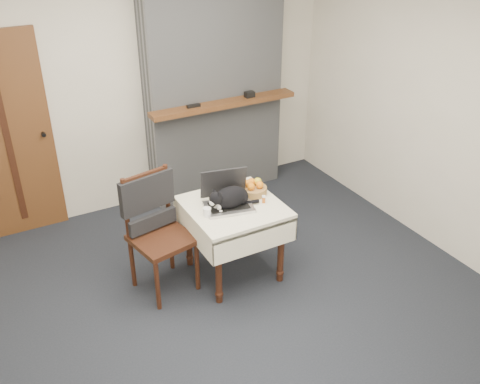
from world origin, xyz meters
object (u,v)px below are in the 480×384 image
object	(u,v)px
door	(7,139)
laptop	(227,197)
side_table	(234,216)
pill_bottle	(264,199)
fruit_basket	(254,188)
chair	(154,217)
cat	(231,197)
cream_jar	(207,212)

from	to	relation	value
door	laptop	distance (m)	2.19
side_table	pill_bottle	xyz separation A→B (m)	(0.24, -0.09, 0.15)
side_table	fruit_basket	world-z (taller)	fruit_basket
laptop	fruit_basket	size ratio (longest dim) A/B	2.01
fruit_basket	chair	world-z (taller)	chair
chair	cat	bearing A→B (deg)	-31.47
chair	laptop	bearing A→B (deg)	-26.46
fruit_basket	door	bearing A→B (deg)	138.72
cream_jar	pill_bottle	size ratio (longest dim) A/B	1.14
side_table	pill_bottle	size ratio (longest dim) A/B	11.76
cream_jar	pill_bottle	bearing A→B (deg)	-3.70
cat	fruit_basket	world-z (taller)	cat
door	fruit_basket	bearing A→B (deg)	-41.28
side_table	cat	size ratio (longest dim) A/B	1.71
laptop	chair	size ratio (longest dim) A/B	0.44
door	chair	size ratio (longest dim) A/B	1.91
fruit_basket	pill_bottle	bearing A→B (deg)	-91.89
pill_bottle	chair	world-z (taller)	chair
laptop	side_table	bearing A→B (deg)	-29.97
cat	pill_bottle	distance (m)	0.29
cat	laptop	bearing A→B (deg)	91.59
side_table	cat	bearing A→B (deg)	-145.59
cream_jar	chair	xyz separation A→B (m)	(-0.37, 0.25, -0.07)
cream_jar	pill_bottle	world-z (taller)	cream_jar
door	cat	distance (m)	2.24
door	side_table	xyz separation A→B (m)	(1.52, -1.65, -0.41)
fruit_basket	chair	xyz separation A→B (m)	(-0.89, 0.11, -0.08)
laptop	chair	bearing A→B (deg)	177.23
side_table	laptop	size ratio (longest dim) A/B	1.70
laptop	door	bearing A→B (deg)	144.79
fruit_basket	chair	bearing A→B (deg)	173.17
door	cat	world-z (taller)	door
pill_bottle	fruit_basket	xyz separation A→B (m)	(0.01, 0.18, 0.02)
cream_jar	laptop	bearing A→B (deg)	22.28
cat	chair	world-z (taller)	chair
cream_jar	chair	distance (m)	0.45
laptop	chair	distance (m)	0.63
side_table	cream_jar	xyz separation A→B (m)	(-0.27, -0.05, 0.15)
side_table	chair	world-z (taller)	chair
laptop	cream_jar	world-z (taller)	laptop
pill_bottle	fruit_basket	distance (m)	0.18
cream_jar	fruit_basket	xyz separation A→B (m)	(0.52, 0.15, 0.01)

